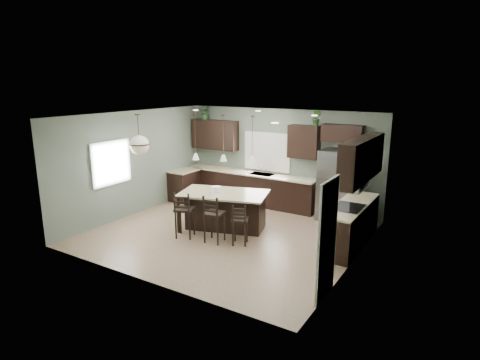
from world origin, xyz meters
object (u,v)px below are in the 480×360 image
(kitchen_island, at_px, (224,211))
(bar_stool_right, at_px, (240,224))
(refrigerator, at_px, (337,185))
(plant_back_left, at_px, (206,113))
(bar_stool_center, at_px, (214,219))
(serving_dish, at_px, (216,189))
(bar_stool_left, at_px, (185,214))

(kitchen_island, xyz_separation_m, bar_stool_right, (0.85, -0.63, 0.01))
(refrigerator, height_order, plant_back_left, plant_back_left)
(bar_stool_center, distance_m, bar_stool_right, 0.60)
(refrigerator, xyz_separation_m, serving_dish, (-2.32, -2.17, 0.07))
(bar_stool_left, bearing_deg, kitchen_island, 43.00)
(kitchen_island, bearing_deg, refrigerator, 28.12)
(refrigerator, height_order, bar_stool_left, refrigerator)
(refrigerator, distance_m, bar_stool_right, 3.06)
(kitchen_island, height_order, plant_back_left, plant_back_left)
(bar_stool_left, xyz_separation_m, bar_stool_center, (0.76, 0.11, 0.00))
(refrigerator, bearing_deg, bar_stool_center, -122.18)
(serving_dish, bearing_deg, bar_stool_left, -107.88)
(refrigerator, xyz_separation_m, kitchen_island, (-2.13, -2.11, -0.46))
(kitchen_island, bearing_deg, plant_back_left, 116.78)
(kitchen_island, xyz_separation_m, bar_stool_center, (0.29, -0.81, 0.09))
(bar_stool_right, bearing_deg, bar_stool_left, 170.35)
(bar_stool_left, height_order, bar_stool_center, same)
(serving_dish, bearing_deg, refrigerator, 43.14)
(kitchen_island, relative_size, bar_stool_right, 2.19)
(plant_back_left, bearing_deg, kitchen_island, -46.50)
(refrigerator, xyz_separation_m, bar_stool_right, (-1.28, -2.74, -0.45))
(refrigerator, distance_m, plant_back_left, 4.65)
(refrigerator, height_order, bar_stool_center, refrigerator)
(bar_stool_left, bearing_deg, refrigerator, 29.49)
(refrigerator, distance_m, serving_dish, 3.18)
(serving_dish, height_order, bar_stool_right, serving_dish)
(bar_stool_center, bearing_deg, refrigerator, 50.78)
(kitchen_island, height_order, bar_stool_right, bar_stool_right)
(refrigerator, relative_size, kitchen_island, 0.89)
(bar_stool_center, bearing_deg, serving_dish, 115.43)
(bar_stool_center, xyz_separation_m, bar_stool_right, (0.56, 0.18, -0.08))
(refrigerator, xyz_separation_m, bar_stool_left, (-2.60, -3.04, -0.37))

